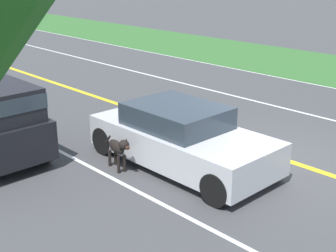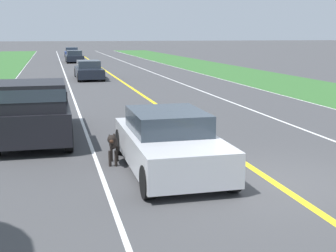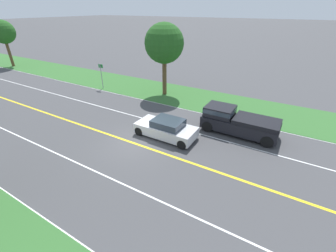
# 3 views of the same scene
# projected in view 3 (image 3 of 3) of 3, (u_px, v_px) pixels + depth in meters

# --- Properties ---
(ground_plane) EXTENTS (400.00, 400.00, 0.00)m
(ground_plane) POSITION_uv_depth(u_px,v_px,m) (135.00, 144.00, 15.44)
(ground_plane) COLOR #424244
(centre_divider_line) EXTENTS (0.18, 160.00, 0.01)m
(centre_divider_line) POSITION_uv_depth(u_px,v_px,m) (135.00, 143.00, 15.44)
(centre_divider_line) COLOR yellow
(centre_divider_line) RESTS_ON ground
(lane_edge_line_right) EXTENTS (0.14, 160.00, 0.01)m
(lane_edge_line_right) POSITION_uv_depth(u_px,v_px,m) (182.00, 108.00, 20.76)
(lane_edge_line_right) COLOR white
(lane_edge_line_right) RESTS_ON ground
(lane_edge_line_left) EXTENTS (0.14, 160.00, 0.01)m
(lane_edge_line_left) POSITION_uv_depth(u_px,v_px,m) (39.00, 215.00, 10.12)
(lane_edge_line_left) COLOR white
(lane_edge_line_left) RESTS_ON ground
(lane_dash_same_dir) EXTENTS (0.10, 160.00, 0.01)m
(lane_dash_same_dir) POSITION_uv_depth(u_px,v_px,m) (162.00, 123.00, 18.10)
(lane_dash_same_dir) COLOR white
(lane_dash_same_dir) RESTS_ON ground
(lane_dash_oncoming) EXTENTS (0.10, 160.00, 0.01)m
(lane_dash_oncoming) POSITION_uv_depth(u_px,v_px,m) (97.00, 172.00, 12.78)
(lane_dash_oncoming) COLOR white
(lane_dash_oncoming) RESTS_ON ground
(grass_verge_right) EXTENTS (6.00, 160.00, 0.03)m
(grass_verge_right) POSITION_uv_depth(u_px,v_px,m) (195.00, 98.00, 23.04)
(grass_verge_right) COLOR #33662D
(grass_verge_right) RESTS_ON ground
(ego_car) EXTENTS (1.94, 4.36, 1.37)m
(ego_car) POSITION_uv_depth(u_px,v_px,m) (166.00, 129.00, 16.00)
(ego_car) COLOR silver
(ego_car) RESTS_ON ground
(dog) EXTENTS (0.36, 1.11, 0.82)m
(dog) POSITION_uv_depth(u_px,v_px,m) (183.00, 126.00, 16.64)
(dog) COLOR black
(dog) RESTS_ON ground
(pickup_truck) EXTENTS (2.08, 5.39, 1.84)m
(pickup_truck) POSITION_uv_depth(u_px,v_px,m) (236.00, 121.00, 16.38)
(pickup_truck) COLOR black
(pickup_truck) RESTS_ON ground
(roadside_tree_right_near) EXTENTS (3.86, 3.86, 7.12)m
(roadside_tree_right_near) POSITION_uv_depth(u_px,v_px,m) (164.00, 44.00, 21.81)
(roadside_tree_right_near) COLOR brown
(roadside_tree_right_near) RESTS_ON ground
(roadside_tree_right_far) EXTENTS (3.36, 3.36, 6.74)m
(roadside_tree_right_far) POSITION_uv_depth(u_px,v_px,m) (3.00, 32.00, 33.17)
(roadside_tree_right_far) COLOR brown
(roadside_tree_right_far) RESTS_ON ground
(street_sign) EXTENTS (0.11, 0.64, 2.78)m
(street_sign) POSITION_uv_depth(u_px,v_px,m) (101.00, 73.00, 25.15)
(street_sign) COLOR gray
(street_sign) RESTS_ON ground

